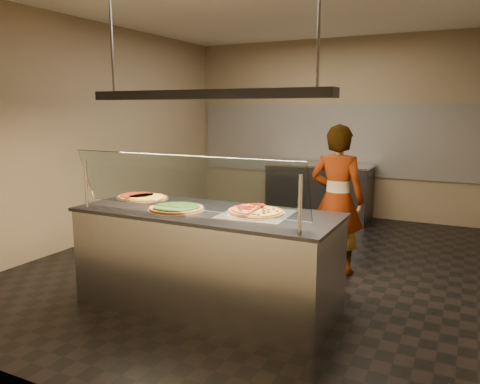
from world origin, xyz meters
The scene contains 20 objects.
ground centered at (0.00, 0.00, -0.01)m, with size 5.00×6.00×0.02m, color black.
ceiling centered at (0.00, 0.00, 3.01)m, with size 5.00×6.00×0.02m, color silver.
wall_back centered at (0.00, 3.01, 1.50)m, with size 5.00×0.02×3.00m, color #927E5E.
wall_front centered at (0.00, -3.01, 1.50)m, with size 5.00×0.02×3.00m, color #927E5E.
wall_left centered at (-2.51, 0.00, 1.50)m, with size 0.02×6.00×3.00m, color #927E5E.
tile_band centered at (0.00, 2.98, 1.30)m, with size 4.90×0.02×1.20m, color silver.
serving_counter centered at (0.11, -1.43, 0.47)m, with size 2.38×0.94×0.93m.
sneeze_guard centered at (0.11, -1.78, 1.23)m, with size 2.14×0.18×0.54m.
perforated_tray centered at (0.58, -1.38, 0.94)m, with size 0.62×0.62×0.01m.
half_pizza_pepperoni centered at (0.46, -1.37, 0.96)m, with size 0.27×0.49×0.05m.
half_pizza_sausage centered at (0.70, -1.38, 0.96)m, with size 0.27×0.49×0.04m.
pizza_spinach centered at (-0.14, -1.53, 0.95)m, with size 0.52×0.52×0.03m.
pizza_cheese centered at (-0.70, -1.23, 0.94)m, with size 0.44×0.44×0.03m.
pizza_tomato centered at (-0.85, -1.20, 0.94)m, with size 0.42×0.42×0.03m.
pizza_spatula centered at (-0.45, -1.37, 0.96)m, with size 0.19×0.23×0.02m.
prep_table centered at (-0.05, 2.55, 0.47)m, with size 1.71×0.74×0.93m.
worker centered at (0.90, 0.07, 0.83)m, with size 0.61×0.40×1.67m, color #302E38.
heat_lamp_housing centered at (0.11, -1.43, 1.95)m, with size 2.30×0.18×0.08m, color #303034.
lamp_rod_left centered at (-0.89, -1.43, 2.50)m, with size 0.02×0.02×1.01m, color #B7B7BC.
lamp_rod_right centered at (1.11, -1.43, 2.50)m, with size 0.02×0.02×1.01m, color #B7B7BC.
Camera 1 is at (2.21, -4.96, 1.83)m, focal length 35.00 mm.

